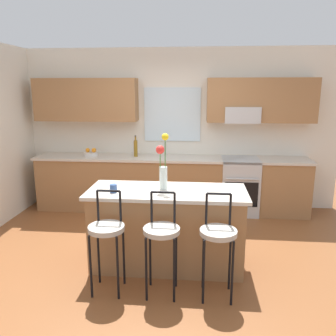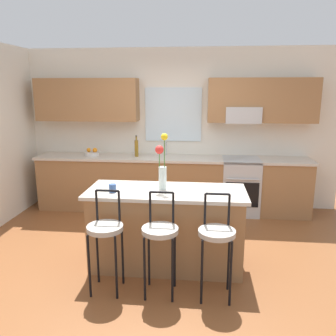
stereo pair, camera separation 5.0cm
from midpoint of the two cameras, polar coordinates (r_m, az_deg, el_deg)
ground_plane at (r=4.39m, az=-1.19°, el=-14.47°), size 14.00×14.00×0.00m
back_wall_assembly at (r=5.89m, az=1.33°, el=8.00°), size 5.60×0.50×2.70m
counter_run at (r=5.80m, az=0.83°, el=-2.58°), size 4.56×0.64×0.92m
sink_faucet at (r=5.82m, az=-0.08°, el=3.48°), size 0.02×0.13×0.23m
oven_range at (r=5.79m, az=12.19°, el=-2.96°), size 0.60×0.64×0.92m
kitchen_island at (r=4.00m, az=0.08°, el=-9.98°), size 1.78×0.72×0.92m
bar_stool_near at (r=3.51m, az=-10.00°, el=-10.52°), size 0.36×0.36×1.04m
bar_stool_middle at (r=3.41m, az=-0.90°, el=-11.06°), size 0.36×0.36×1.04m
bar_stool_far at (r=3.39m, az=8.55°, el=-11.33°), size 0.36×0.36×1.04m
flower_vase at (r=3.80m, az=-0.62°, el=0.41°), size 0.14×0.10×0.64m
mug_ceramic at (r=3.80m, az=-8.87°, el=-3.34°), size 0.08×0.08×0.09m
fruit_bowl_oranges at (r=5.95m, az=-12.32°, el=2.45°), size 0.24×0.24×0.13m
bottle_olive_oil at (r=5.74m, az=-5.03°, el=3.36°), size 0.06×0.06×0.35m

